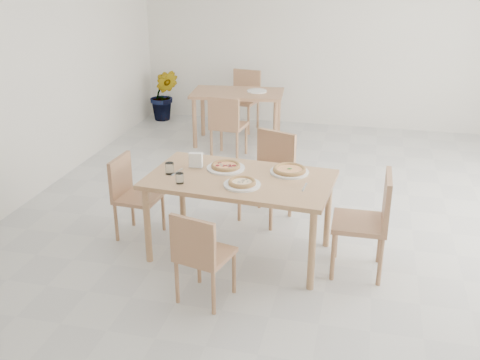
% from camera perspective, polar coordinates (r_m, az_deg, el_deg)
% --- Properties ---
extents(main_table, '(1.66, 1.03, 0.75)m').
position_cam_1_polar(main_table, '(4.91, 0.00, -0.55)').
color(main_table, tan).
rests_on(main_table, ground).
extents(chair_south, '(0.47, 0.47, 0.78)m').
position_cam_1_polar(chair_south, '(4.32, -4.07, -7.31)').
color(chair_south, '#AF7A57').
rests_on(chair_south, ground).
extents(chair_north, '(0.57, 0.57, 0.89)m').
position_cam_1_polar(chair_north, '(5.71, 3.06, 1.09)').
color(chair_north, '#AF7A57').
rests_on(chair_north, ground).
extents(chair_west, '(0.42, 0.42, 0.79)m').
position_cam_1_polar(chair_west, '(5.43, -11.00, -1.11)').
color(chair_west, '#AF7A57').
rests_on(chair_west, ground).
extents(chair_east, '(0.45, 0.45, 0.91)m').
position_cam_1_polar(chair_east, '(4.80, 13.12, -3.66)').
color(chair_east, '#AF7A57').
rests_on(chair_east, ground).
extents(plate_margherita, '(0.34, 0.34, 0.02)m').
position_cam_1_polar(plate_margherita, '(4.99, 5.04, 0.83)').
color(plate_margherita, white).
rests_on(plate_margherita, main_table).
extents(plate_mushroom, '(0.31, 0.31, 0.02)m').
position_cam_1_polar(plate_mushroom, '(4.70, 0.22, -0.48)').
color(plate_mushroom, white).
rests_on(plate_mushroom, main_table).
extents(plate_pepperoni, '(0.34, 0.34, 0.02)m').
position_cam_1_polar(plate_pepperoni, '(5.06, -1.46, 1.22)').
color(plate_pepperoni, white).
rests_on(plate_pepperoni, main_table).
extents(pizza_margherita, '(0.32, 0.32, 0.03)m').
position_cam_1_polar(pizza_margherita, '(4.99, 5.05, 1.07)').
color(pizza_margherita, tan).
rests_on(pizza_margherita, plate_margherita).
extents(pizza_mushroom, '(0.26, 0.26, 0.03)m').
position_cam_1_polar(pizza_mushroom, '(4.69, 0.22, -0.22)').
color(pizza_mushroom, tan).
rests_on(pizza_mushroom, plate_mushroom).
extents(pizza_pepperoni, '(0.28, 0.28, 0.03)m').
position_cam_1_polar(pizza_pepperoni, '(5.06, -1.46, 1.47)').
color(pizza_pepperoni, tan).
rests_on(pizza_pepperoni, plate_pepperoni).
extents(tumbler_a, '(0.08, 0.08, 0.10)m').
position_cam_1_polar(tumbler_a, '(4.98, -7.17, 1.18)').
color(tumbler_a, white).
rests_on(tumbler_a, main_table).
extents(tumbler_b, '(0.07, 0.07, 0.09)m').
position_cam_1_polar(tumbler_b, '(4.76, -6.15, 0.17)').
color(tumbler_b, white).
rests_on(tumbler_b, main_table).
extents(napkin_holder, '(0.13, 0.07, 0.14)m').
position_cam_1_polar(napkin_holder, '(5.08, -4.52, 1.96)').
color(napkin_holder, silver).
rests_on(napkin_holder, main_table).
extents(fork_a, '(0.06, 0.20, 0.01)m').
position_cam_1_polar(fork_a, '(5.01, -6.40, 0.79)').
color(fork_a, silver).
rests_on(fork_a, main_table).
extents(fork_b, '(0.03, 0.19, 0.01)m').
position_cam_1_polar(fork_b, '(4.70, 6.58, -0.73)').
color(fork_b, silver).
rests_on(fork_b, main_table).
extents(second_table, '(1.33, 0.84, 0.75)m').
position_cam_1_polar(second_table, '(7.96, -0.26, 8.23)').
color(second_table, '#AF7A57').
rests_on(second_table, ground).
extents(chair_back_s, '(0.46, 0.46, 0.85)m').
position_cam_1_polar(chair_back_s, '(7.37, -1.37, 5.84)').
color(chair_back_s, '#AF7A57').
rests_on(chair_back_s, ground).
extents(chair_back_n, '(0.51, 0.51, 0.90)m').
position_cam_1_polar(chair_back_n, '(8.70, 0.42, 8.57)').
color(chair_back_n, '#AF7A57').
rests_on(chair_back_n, ground).
extents(plate_empty, '(0.28, 0.28, 0.02)m').
position_cam_1_polar(plate_empty, '(7.95, 1.73, 9.03)').
color(plate_empty, white).
rests_on(plate_empty, second_table).
extents(potted_plant, '(0.52, 0.45, 0.83)m').
position_cam_1_polar(potted_plant, '(9.26, -7.72, 8.55)').
color(potted_plant, '#336B20').
rests_on(potted_plant, ground).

